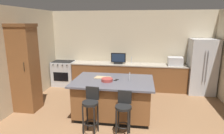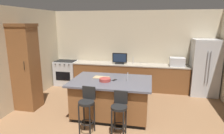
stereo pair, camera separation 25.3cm
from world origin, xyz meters
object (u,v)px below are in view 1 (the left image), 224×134
kitchen_island (113,98)px  microwave (175,61)px  fruit_bowl (107,80)px  cutting_board (103,78)px  bar_stool_left (91,107)px  range_oven (64,73)px  cabinet_tower (24,67)px  bar_stool_right (124,110)px  tv_monitor (118,59)px  cell_phone (116,80)px  refrigerator (202,67)px

kitchen_island → microwave: 2.85m
microwave → fruit_bowl: size_ratio=1.73×
fruit_bowl → cutting_board: 0.32m
kitchen_island → bar_stool_left: (-0.34, -0.89, 0.13)m
range_oven → cabinet_tower: (-0.18, -2.14, 0.74)m
cutting_board → microwave: bearing=43.1°
cabinet_tower → bar_stool_right: (2.72, -0.84, -0.63)m
kitchen_island → bar_stool_right: size_ratio=2.08×
kitchen_island → cabinet_tower: bearing=-179.6°
tv_monitor → cell_phone: size_ratio=3.43×
bar_stool_left → cell_phone: (0.41, 0.91, 0.33)m
fruit_bowl → cell_phone: 0.25m
cutting_board → refrigerator: bearing=32.8°
refrigerator → cutting_board: 3.52m
refrigerator → cell_phone: (-2.58, -2.04, 0.03)m
microwave → cutting_board: microwave is taller
kitchen_island → tv_monitor: size_ratio=3.83×
kitchen_island → range_oven: 3.05m
cabinet_tower → cell_phone: bearing=0.7°
tv_monitor → range_oven: bearing=178.6°
bar_stool_right → cutting_board: bearing=127.1°
bar_stool_right → fruit_bowl: size_ratio=3.42×
tv_monitor → bar_stool_right: 3.01m
tv_monitor → cutting_board: bearing=-95.1°
refrigerator → microwave: size_ratio=3.79×
refrigerator → cell_phone: bearing=-141.7°
range_oven → microwave: 4.05m
cell_phone → bar_stool_right: bearing=-47.2°
cabinet_tower → cutting_board: (2.08, 0.17, -0.25)m
bar_stool_left → cutting_board: 1.10m
microwave → cell_phone: size_ratio=3.20×
kitchen_island → bar_stool_right: 0.93m
refrigerator → range_oven: bearing=179.3°
kitchen_island → refrigerator: refrigerator is taller
bar_stool_right → bar_stool_left: bearing=-172.4°
cabinet_tower → bar_stool_left: bearing=-23.2°
bar_stool_right → range_oven: bearing=135.0°
tv_monitor → kitchen_island: bearing=-86.5°
cabinet_tower → microwave: bearing=27.1°
microwave → fruit_bowl: bearing=-130.9°
kitchen_island → cell_phone: size_ratio=13.17×
range_oven → bar_stool_right: bar_stool_right is taller
refrigerator → cabinet_tower: 5.45m
bar_stool_left → cell_phone: 1.05m
kitchen_island → bar_stool_left: bearing=-110.7°
bar_stool_left → kitchen_island: bearing=74.2°
fruit_bowl → cutting_board: (-0.17, 0.27, -0.03)m
cabinet_tower → bar_stool_left: cabinet_tower is taller
cell_phone → range_oven: bearing=162.4°
range_oven → cell_phone: bearing=-42.9°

